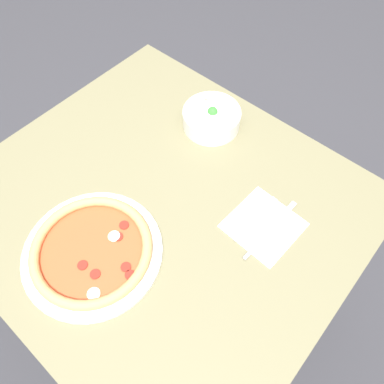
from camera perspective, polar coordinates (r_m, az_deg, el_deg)
name	(u,v)px	position (r m, az deg, el deg)	size (l,w,h in m)	color
ground_plane	(173,287)	(1.70, -2.99, -14.21)	(8.00, 8.00, 0.00)	#333338
dining_table	(164,219)	(1.14, -4.35, -4.15)	(1.04, 0.95, 0.72)	#706B4C
pizza	(92,250)	(0.99, -15.00, -8.60)	(0.36, 0.36, 0.04)	white
bowl	(212,117)	(1.19, 2.99, 11.32)	(0.18, 0.18, 0.08)	white
napkin	(264,225)	(1.02, 10.85, -4.99)	(0.18, 0.18, 0.00)	white
fork	(255,219)	(1.02, 9.62, -4.12)	(0.02, 0.18, 0.00)	silver
knife	(268,232)	(1.01, 11.56, -5.97)	(0.02, 0.23, 0.01)	silver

